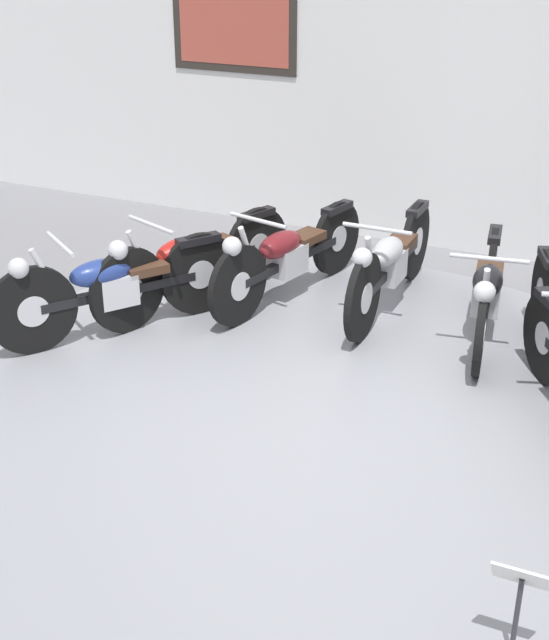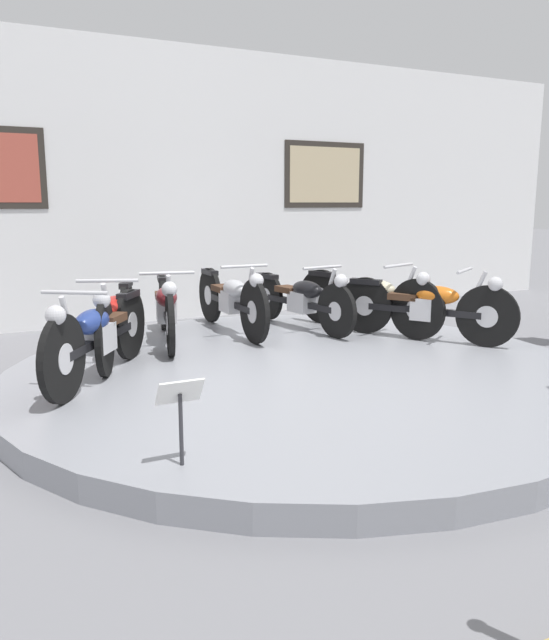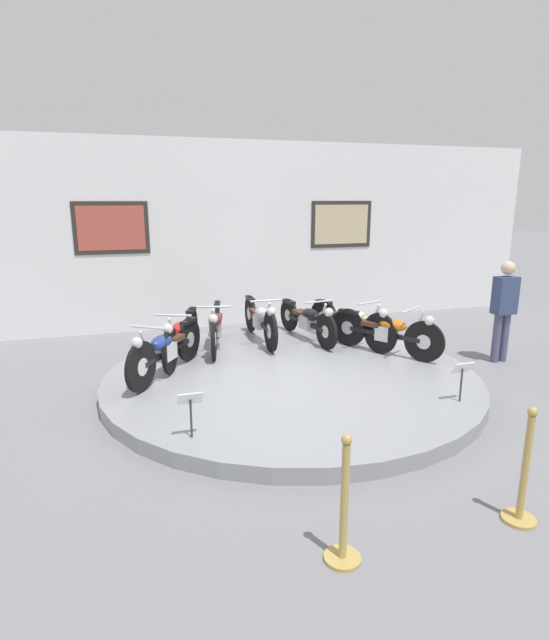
% 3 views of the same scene
% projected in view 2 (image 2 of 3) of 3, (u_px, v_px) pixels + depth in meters
% --- Properties ---
extents(ground_plane, '(60.00, 60.00, 0.00)m').
position_uv_depth(ground_plane, '(302.00, 386.00, 5.74)').
color(ground_plane, slate).
extents(display_platform, '(5.33, 5.33, 0.18)m').
position_uv_depth(display_platform, '(302.00, 376.00, 5.72)').
color(display_platform, gray).
rests_on(display_platform, ground_plane).
extents(back_wall, '(14.00, 0.22, 3.78)m').
position_uv_depth(back_wall, '(174.00, 186.00, 8.76)').
color(back_wall, white).
rests_on(back_wall, ground_plane).
extents(motorcycle_blue, '(1.18, 1.70, 0.81)m').
position_uv_depth(motorcycle_blue, '(98.00, 333.00, 5.22)').
color(motorcycle_blue, black).
rests_on(motorcycle_blue, display_platform).
extents(motorcycle_red, '(0.79, 1.91, 0.81)m').
position_uv_depth(motorcycle_red, '(116.00, 317.00, 5.93)').
color(motorcycle_red, black).
rests_on(motorcycle_red, display_platform).
extents(motorcycle_maroon, '(0.61, 1.96, 0.80)m').
position_uv_depth(motorcycle_maroon, '(166.00, 306.00, 6.62)').
color(motorcycle_maroon, black).
rests_on(motorcycle_maroon, display_platform).
extents(motorcycle_silver, '(0.54, 2.03, 0.82)m').
position_uv_depth(motorcycle_silver, '(232.00, 298.00, 7.13)').
color(motorcycle_silver, black).
rests_on(motorcycle_silver, display_platform).
extents(motorcycle_black, '(0.54, 1.94, 0.78)m').
position_uv_depth(motorcycle_black, '(302.00, 298.00, 7.33)').
color(motorcycle_black, black).
rests_on(motorcycle_black, display_platform).
extents(motorcycle_cream, '(0.77, 1.92, 0.81)m').
position_uv_depth(motorcycle_cream, '(369.00, 298.00, 7.18)').
color(motorcycle_cream, black).
rests_on(motorcycle_cream, display_platform).
extents(motorcycle_orange, '(1.14, 1.70, 0.80)m').
position_uv_depth(motorcycle_orange, '(427.00, 305.00, 6.72)').
color(motorcycle_orange, black).
rests_on(motorcycle_orange, display_platform).
extents(info_placard_front_left, '(0.26, 0.11, 0.51)m').
position_uv_depth(info_placard_front_left, '(180.00, 403.00, 3.49)').
color(info_placard_front_left, '#333338').
rests_on(info_placard_front_left, display_platform).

